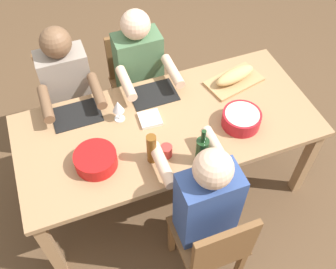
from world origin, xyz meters
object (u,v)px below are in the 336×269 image
(chair_near_center, at_px, (135,78))
(serving_bowl_greens, at_px, (96,159))
(wine_glass, at_px, (118,107))
(dining_table, at_px, (168,132))
(diner_far_center, at_px, (204,201))
(cutting_board, at_px, (234,81))
(beer_bottle, at_px, (152,149))
(napkin_stack, at_px, (150,119))
(diner_near_center, at_px, (141,72))
(wine_bottle, at_px, (202,151))
(diner_near_right, at_px, (69,90))
(cup_far_center, at_px, (166,151))
(bread_loaf, at_px, (235,75))
(chair_far_center, at_px, (214,245))
(serving_bowl_pasta, at_px, (241,118))
(chair_near_right, at_px, (70,94))

(chair_near_center, xyz_separation_m, serving_bowl_greens, (0.52, 0.92, 0.31))
(serving_bowl_greens, relative_size, wine_glass, 1.54)
(dining_table, relative_size, diner_far_center, 1.65)
(cutting_board, distance_m, beer_bottle, 0.89)
(beer_bottle, relative_size, napkin_stack, 1.57)
(diner_near_center, relative_size, wine_bottle, 4.14)
(diner_near_right, height_order, cup_far_center, diner_near_right)
(bread_loaf, xyz_separation_m, cup_far_center, (0.68, 0.43, -0.03))
(wine_glass, height_order, cup_far_center, wine_glass)
(chair_far_center, bearing_deg, beer_bottle, -70.45)
(bread_loaf, relative_size, cup_far_center, 4.04)
(dining_table, relative_size, bread_loaf, 6.19)
(chair_near_center, xyz_separation_m, serving_bowl_pasta, (-0.44, 0.94, 0.31))
(dining_table, distance_m, chair_near_right, 0.96)
(diner_far_center, height_order, serving_bowl_pasta, diner_far_center)
(diner_far_center, relative_size, serving_bowl_greens, 4.68)
(diner_far_center, height_order, chair_near_center, diner_far_center)
(serving_bowl_greens, height_order, napkin_stack, serving_bowl_greens)
(dining_table, bearing_deg, cup_far_center, 66.99)
(beer_bottle, bearing_deg, cutting_board, -150.69)
(beer_bottle, bearing_deg, wine_glass, -76.41)
(chair_near_center, distance_m, cup_far_center, 1.05)
(diner_far_center, xyz_separation_m, chair_near_center, (0.00, -1.36, -0.21))
(chair_far_center, distance_m, serving_bowl_pasta, 0.81)
(cutting_board, bearing_deg, dining_table, 19.13)
(dining_table, xyz_separation_m, cup_far_center, (0.10, 0.23, 0.12))
(diner_far_center, distance_m, wine_bottle, 0.29)
(diner_near_right, distance_m, napkin_stack, 0.68)
(diner_near_center, relative_size, wine_glass, 7.23)
(diner_near_right, xyz_separation_m, chair_near_center, (-0.54, -0.18, -0.21))
(diner_near_right, relative_size, cutting_board, 3.00)
(chair_near_center, xyz_separation_m, napkin_stack, (0.10, 0.70, 0.27))
(serving_bowl_greens, distance_m, cup_far_center, 0.43)
(wine_bottle, bearing_deg, bread_loaf, -132.38)
(serving_bowl_greens, relative_size, wine_bottle, 0.88)
(chair_near_center, bearing_deg, serving_bowl_greens, 60.61)
(dining_table, distance_m, bread_loaf, 0.63)
(chair_far_center, relative_size, wine_glass, 5.12)
(cup_far_center, xyz_separation_m, napkin_stack, (0.00, -0.30, -0.03))
(serving_bowl_greens, distance_m, cutting_board, 1.16)
(chair_near_center, distance_m, wine_glass, 0.77)
(diner_far_center, bearing_deg, wine_bottle, -108.88)
(bread_loaf, height_order, wine_glass, wine_glass)
(chair_near_right, bearing_deg, diner_near_center, 161.36)
(serving_bowl_pasta, bearing_deg, serving_bowl_greens, -1.23)
(diner_near_center, relative_size, bread_loaf, 3.75)
(bread_loaf, relative_size, napkin_stack, 2.29)
(wine_bottle, xyz_separation_m, wine_glass, (0.37, -0.50, 0.01))
(chair_near_center, bearing_deg, beer_bottle, 79.22)
(wine_glass, bearing_deg, napkin_stack, 156.21)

